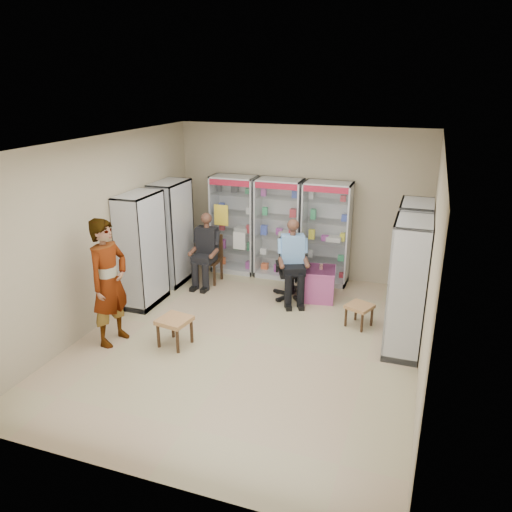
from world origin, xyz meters
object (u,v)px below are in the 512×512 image
(cabinet_right_far, at_px, (411,263))
(cabinet_left_far, at_px, (172,233))
(cabinet_right_near, at_px, (407,288))
(standing_man, at_px, (109,282))
(seated_shopkeeper, at_px, (292,262))
(woven_stool_b, at_px, (175,332))
(cabinet_back_mid, at_px, (279,229))
(cabinet_left_near, at_px, (142,250))
(wooden_chair, at_px, (209,259))
(cabinet_back_right, at_px, (326,234))
(woven_stool_a, at_px, (359,315))
(office_chair, at_px, (293,269))
(cabinet_back_left, at_px, (234,225))
(pink_trunk, at_px, (317,284))

(cabinet_right_far, height_order, cabinet_left_far, same)
(cabinet_right_near, bearing_deg, cabinet_right_far, 0.00)
(standing_man, bearing_deg, seated_shopkeeper, -33.46)
(woven_stool_b, height_order, standing_man, standing_man)
(cabinet_back_mid, bearing_deg, cabinet_left_near, -132.80)
(wooden_chair, bearing_deg, cabinet_back_right, 18.75)
(woven_stool_a, xyz_separation_m, woven_stool_b, (-2.53, -1.53, 0.03))
(cabinet_back_mid, distance_m, cabinet_right_far, 2.82)
(woven_stool_b, distance_m, standing_man, 1.22)
(cabinet_right_far, bearing_deg, cabinet_right_near, -180.00)
(office_chair, bearing_deg, cabinet_back_left, 125.17)
(standing_man, bearing_deg, office_chair, -32.88)
(pink_trunk, bearing_deg, cabinet_back_right, 93.06)
(woven_stool_b, bearing_deg, cabinet_back_left, 95.17)
(cabinet_left_near, bearing_deg, pink_trunk, 112.60)
(seated_shopkeeper, distance_m, woven_stool_b, 2.58)
(office_chair, relative_size, seated_shopkeeper, 0.79)
(cabinet_right_near, height_order, wooden_chair, cabinet_right_near)
(cabinet_back_right, xyz_separation_m, woven_stool_b, (-1.61, -3.20, -0.78))
(cabinet_back_right, relative_size, cabinet_right_near, 1.00)
(office_chair, height_order, standing_man, standing_man)
(cabinet_right_far, height_order, office_chair, cabinet_right_far)
(office_chair, height_order, seated_shopkeeper, seated_shopkeeper)
(cabinet_back_right, bearing_deg, standing_man, -126.85)
(cabinet_back_mid, distance_m, cabinet_back_right, 0.95)
(cabinet_right_near, bearing_deg, cabinet_back_mid, 49.16)
(office_chair, bearing_deg, cabinet_right_far, -28.81)
(cabinet_left_near, relative_size, woven_stool_a, 5.32)
(cabinet_right_far, xyz_separation_m, cabinet_left_near, (-4.46, -0.90, 0.00))
(seated_shopkeeper, height_order, pink_trunk, seated_shopkeeper)
(office_chair, xyz_separation_m, seated_shopkeeper, (0.00, -0.05, 0.15))
(cabinet_back_right, distance_m, wooden_chair, 2.33)
(cabinet_right_near, bearing_deg, cabinet_left_near, 87.43)
(cabinet_left_near, height_order, wooden_chair, cabinet_left_near)
(cabinet_back_mid, bearing_deg, pink_trunk, -39.96)
(cabinet_left_near, height_order, pink_trunk, cabinet_left_near)
(pink_trunk, xyz_separation_m, standing_man, (-2.59, -2.57, 0.68))
(cabinet_right_far, xyz_separation_m, cabinet_left_far, (-4.46, 0.20, 0.00))
(cabinet_left_near, relative_size, office_chair, 1.80)
(cabinet_back_left, xyz_separation_m, woven_stool_a, (2.82, -1.67, -0.81))
(cabinet_left_far, bearing_deg, woven_stool_b, 28.21)
(pink_trunk, xyz_separation_m, woven_stool_b, (-1.65, -2.37, -0.07))
(pink_trunk, distance_m, standing_man, 3.72)
(cabinet_back_mid, height_order, seated_shopkeeper, cabinet_back_mid)
(cabinet_back_right, height_order, wooden_chair, cabinet_back_right)
(cabinet_right_far, bearing_deg, wooden_chair, 83.96)
(cabinet_right_near, distance_m, cabinet_left_near, 4.46)
(cabinet_left_far, distance_m, standing_man, 2.49)
(cabinet_right_near, height_order, office_chair, cabinet_right_near)
(cabinet_back_mid, distance_m, pink_trunk, 1.48)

